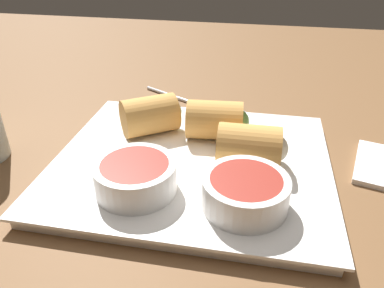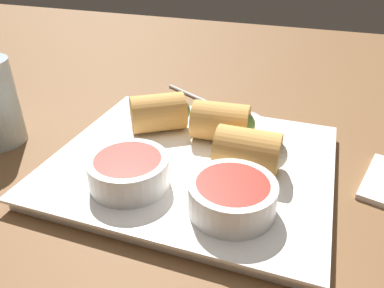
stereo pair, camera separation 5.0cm
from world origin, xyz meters
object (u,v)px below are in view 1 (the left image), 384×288
Objects in this scene: dipping_bowl_near at (135,176)px; dipping_bowl_far at (245,191)px; serving_plate at (192,164)px; spoon at (225,112)px.

dipping_bowl_near is 1.00× the size of dipping_bowl_far.
serving_plate is 3.77× the size of dipping_bowl_far.
dipping_bowl_near is 0.44× the size of spoon.
dipping_bowl_near is at bearing 56.55° from serving_plate.
dipping_bowl_near reaches higher than spoon.
dipping_bowl_far reaches higher than serving_plate.
spoon is at bearing -79.17° from dipping_bowl_far.
serving_plate reaches higher than spoon.
dipping_bowl_far is at bearing 177.63° from dipping_bowl_near.
dipping_bowl_near is at bearing -2.37° from dipping_bowl_far.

